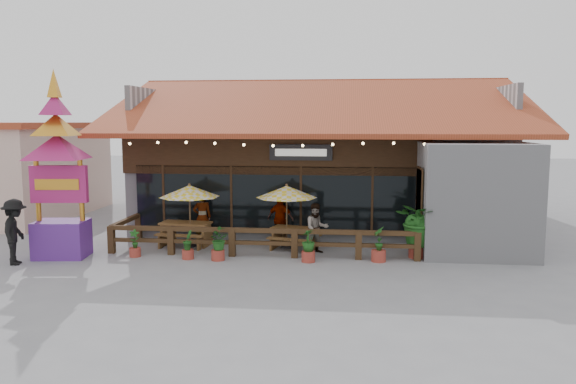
# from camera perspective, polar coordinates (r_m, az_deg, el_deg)

# --- Properties ---
(ground) EXTENTS (100.00, 100.00, 0.00)m
(ground) POSITION_cam_1_polar(r_m,az_deg,el_deg) (18.27, 2.39, -6.35)
(ground) COLOR gray
(ground) RESTS_ON ground
(restaurant_building) EXTENTS (15.50, 14.73, 6.09)m
(restaurant_building) POSITION_cam_1_polar(r_m,az_deg,el_deg) (24.44, 4.02, 2.31)
(restaurant_building) COLOR silver
(restaurant_building) RESTS_ON ground
(patio_railing) EXTENTS (10.00, 2.60, 0.92)m
(patio_railing) POSITION_cam_1_polar(r_m,az_deg,el_deg) (18.16, -4.79, -4.47)
(patio_railing) COLOR #412B17
(patio_railing) RESTS_ON ground
(umbrella_left) EXTENTS (2.73, 2.73, 2.19)m
(umbrella_left) POSITION_cam_1_polar(r_m,az_deg,el_deg) (19.34, -9.98, 0.06)
(umbrella_left) COLOR brown
(umbrella_left) RESTS_ON ground
(umbrella_right) EXTENTS (2.26, 2.26, 2.20)m
(umbrella_right) POSITION_cam_1_polar(r_m,az_deg,el_deg) (18.85, -0.14, -0.00)
(umbrella_right) COLOR brown
(umbrella_right) RESTS_ON ground
(picnic_table_left) EXTENTS (1.84, 1.63, 0.82)m
(picnic_table_left) POSITION_cam_1_polar(r_m,az_deg,el_deg) (19.74, -10.33, -3.80)
(picnic_table_left) COLOR brown
(picnic_table_left) RESTS_ON ground
(picnic_table_right) EXTENTS (1.83, 1.69, 0.74)m
(picnic_table_right) POSITION_cam_1_polar(r_m,az_deg,el_deg) (18.95, 0.69, -4.32)
(picnic_table_right) COLOR brown
(picnic_table_right) RESTS_ON ground
(thai_sign_tower) EXTENTS (2.59, 2.59, 6.31)m
(thai_sign_tower) POSITION_cam_1_polar(r_m,az_deg,el_deg) (18.85, -22.38, 3.79)
(thai_sign_tower) COLOR #592588
(thai_sign_tower) RESTS_ON ground
(tropical_plant) EXTENTS (1.73, 1.84, 2.04)m
(tropical_plant) POSITION_cam_1_polar(r_m,az_deg,el_deg) (18.06, 13.09, -2.92)
(tropical_plant) COLOR #993529
(tropical_plant) RESTS_ON ground
(diner_a) EXTENTS (0.77, 0.66, 1.79)m
(diner_a) POSITION_cam_1_polar(r_m,az_deg,el_deg) (20.16, -8.70, -2.55)
(diner_a) COLOR #372111
(diner_a) RESTS_ON ground
(diner_b) EXTENTS (0.95, 0.84, 1.64)m
(diner_b) POSITION_cam_1_polar(r_m,az_deg,el_deg) (18.29, 2.91, -3.71)
(diner_b) COLOR #372111
(diner_b) RESTS_ON ground
(diner_c) EXTENTS (1.09, 0.73, 1.71)m
(diner_c) POSITION_cam_1_polar(r_m,az_deg,el_deg) (19.78, -0.75, -2.77)
(diner_c) COLOR #372111
(diner_c) RESTS_ON ground
(pedestrian) EXTENTS (1.08, 1.44, 1.99)m
(pedestrian) POSITION_cam_1_polar(r_m,az_deg,el_deg) (18.70, -26.00, -3.66)
(pedestrian) COLOR black
(pedestrian) RESTS_ON ground
(planter_a) EXTENTS (0.36, 0.36, 0.88)m
(planter_a) POSITION_cam_1_polar(r_m,az_deg,el_deg) (18.52, -15.30, -5.25)
(planter_a) COLOR #993529
(planter_a) RESTS_ON ground
(planter_b) EXTENTS (0.37, 0.37, 0.91)m
(planter_b) POSITION_cam_1_polar(r_m,az_deg,el_deg) (17.85, -10.15, -5.43)
(planter_b) COLOR #993529
(planter_b) RESTS_ON ground
(planter_c) EXTENTS (0.81, 0.80, 1.01)m
(planter_c) POSITION_cam_1_polar(r_m,az_deg,el_deg) (17.52, -7.15, -5.10)
(planter_c) COLOR #993529
(planter_c) RESTS_ON ground
(planter_d) EXTENTS (0.54, 0.54, 1.02)m
(planter_d) POSITION_cam_1_polar(r_m,az_deg,el_deg) (17.21, 2.08, -5.52)
(planter_d) COLOR #993529
(planter_d) RESTS_ON ground
(planter_e) EXTENTS (0.45, 0.45, 1.09)m
(planter_e) POSITION_cam_1_polar(r_m,az_deg,el_deg) (17.46, 9.20, -5.53)
(planter_e) COLOR #993529
(planter_e) RESTS_ON ground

